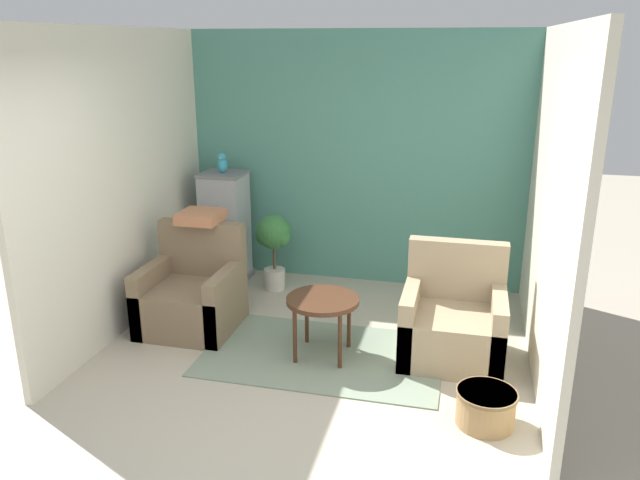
# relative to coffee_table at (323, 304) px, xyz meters

# --- Properties ---
(ground_plane) EXTENTS (20.00, 20.00, 0.00)m
(ground_plane) POSITION_rel_coffee_table_xyz_m (-0.09, -1.27, -0.47)
(ground_plane) COLOR #B2A893
(ground_plane) RESTS_ON ground
(wall_back_accent) EXTENTS (3.73, 0.06, 2.69)m
(wall_back_accent) POSITION_rel_coffee_table_xyz_m (-0.09, 1.87, 0.87)
(wall_back_accent) COLOR #4C897A
(wall_back_accent) RESTS_ON ground_plane
(wall_left) EXTENTS (0.06, 3.12, 2.69)m
(wall_left) POSITION_rel_coffee_table_xyz_m (-1.93, 0.29, 0.87)
(wall_left) COLOR beige
(wall_left) RESTS_ON ground_plane
(wall_right) EXTENTS (0.06, 3.12, 2.69)m
(wall_right) POSITION_rel_coffee_table_xyz_m (1.74, 0.29, 0.87)
(wall_right) COLOR beige
(wall_right) RESTS_ON ground_plane
(area_rug) EXTENTS (2.02, 1.24, 0.01)m
(area_rug) POSITION_rel_coffee_table_xyz_m (0.00, 0.00, -0.47)
(area_rug) COLOR gray
(area_rug) RESTS_ON ground_plane
(coffee_table) EXTENTS (0.61, 0.61, 0.53)m
(coffee_table) POSITION_rel_coffee_table_xyz_m (0.00, 0.00, 0.00)
(coffee_table) COLOR #472819
(coffee_table) RESTS_ON ground_plane
(armchair_left) EXTENTS (0.84, 0.79, 0.95)m
(armchair_left) POSITION_rel_coffee_table_xyz_m (-1.31, 0.27, -0.17)
(armchair_left) COLOR #7A664C
(armchair_left) RESTS_ON ground_plane
(armchair_right) EXTENTS (0.84, 0.79, 0.95)m
(armchair_right) POSITION_rel_coffee_table_xyz_m (1.07, 0.25, -0.17)
(armchair_right) COLOR #9E896B
(armchair_right) RESTS_ON ground_plane
(birdcage) EXTENTS (0.48, 0.48, 1.22)m
(birdcage) POSITION_rel_coffee_table_xyz_m (-1.46, 1.49, 0.13)
(birdcage) COLOR slate
(birdcage) RESTS_ON ground_plane
(parrot) EXTENTS (0.10, 0.18, 0.22)m
(parrot) POSITION_rel_coffee_table_xyz_m (-1.46, 1.49, 0.85)
(parrot) COLOR teal
(parrot) RESTS_ON birdcage
(potted_plant) EXTENTS (0.40, 0.36, 0.83)m
(potted_plant) POSITION_rel_coffee_table_xyz_m (-0.86, 1.34, 0.08)
(potted_plant) COLOR beige
(potted_plant) RESTS_ON ground_plane
(wicker_basket) EXTENTS (0.43, 0.43, 0.26)m
(wicker_basket) POSITION_rel_coffee_table_xyz_m (1.34, -0.70, -0.33)
(wicker_basket) COLOR #A37F51
(wicker_basket) RESTS_ON ground_plane
(throw_pillow) EXTENTS (0.38, 0.38, 0.10)m
(throw_pillow) POSITION_rel_coffee_table_xyz_m (-1.31, 0.55, 0.52)
(throw_pillow) COLOR #B2704C
(throw_pillow) RESTS_ON armchair_left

